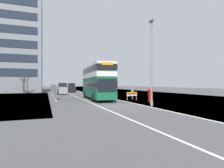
% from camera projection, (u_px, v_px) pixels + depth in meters
% --- Properties ---
extents(ground, '(140.00, 280.00, 0.10)m').
position_uv_depth(ground, '(122.00, 106.00, 18.34)').
color(ground, '#424244').
extents(double_decker_bus, '(3.16, 11.55, 4.87)m').
position_uv_depth(double_decker_bus, '(97.00, 81.00, 26.41)').
color(double_decker_bus, '#145638').
rests_on(double_decker_bus, ground).
extents(lamppost_foreground, '(0.29, 0.70, 8.62)m').
position_uv_depth(lamppost_foreground, '(152.00, 65.00, 18.25)').
color(lamppost_foreground, gray).
rests_on(lamppost_foreground, ground).
extents(red_pillar_postbox, '(0.63, 0.63, 1.72)m').
position_uv_depth(red_pillar_postbox, '(150.00, 94.00, 22.03)').
color(red_pillar_postbox, black).
rests_on(red_pillar_postbox, ground).
extents(roadworks_barrier, '(1.60, 0.57, 1.11)m').
position_uv_depth(roadworks_barrier, '(132.00, 95.00, 24.73)').
color(roadworks_barrier, orange).
rests_on(roadworks_barrier, ground).
extents(construction_site_fence, '(0.44, 27.40, 2.13)m').
position_uv_depth(construction_site_fence, '(53.00, 90.00, 36.04)').
color(construction_site_fence, '#A8AAAD').
rests_on(construction_site_fence, ground).
extents(car_oncoming_near, '(1.99, 4.00, 2.40)m').
position_uv_depth(car_oncoming_near, '(62.00, 89.00, 38.53)').
color(car_oncoming_near, gray).
rests_on(car_oncoming_near, ground).
extents(car_receding_mid, '(1.99, 4.46, 2.41)m').
position_uv_depth(car_receding_mid, '(71.00, 88.00, 48.37)').
color(car_receding_mid, black).
rests_on(car_receding_mid, ground).
extents(bare_tree_far_verge_near, '(2.77, 2.64, 4.19)m').
position_uv_depth(bare_tree_far_verge_near, '(24.00, 84.00, 41.83)').
color(bare_tree_far_verge_near, '#4C3D2D').
rests_on(bare_tree_far_verge_near, ground).
extents(bare_tree_far_verge_mid, '(2.15, 2.41, 4.53)m').
position_uv_depth(bare_tree_far_verge_mid, '(26.00, 84.00, 53.13)').
color(bare_tree_far_verge_mid, '#4C3D2D').
rests_on(bare_tree_far_verge_mid, ground).
extents(pedestrian_at_kerb, '(0.34, 0.34, 1.65)m').
position_uv_depth(pedestrian_at_kerb, '(132.00, 94.00, 26.29)').
color(pedestrian_at_kerb, '#2D3342').
rests_on(pedestrian_at_kerb, ground).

